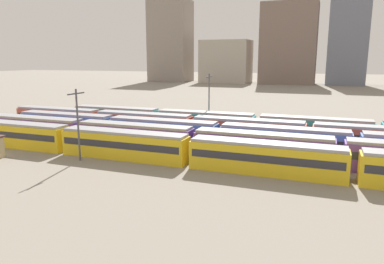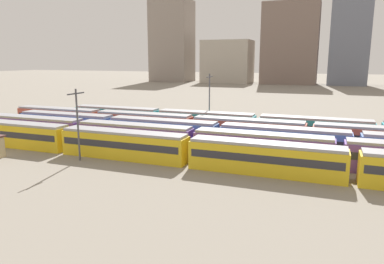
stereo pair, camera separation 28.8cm
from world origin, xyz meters
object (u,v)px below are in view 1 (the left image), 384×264
train_track_2 (283,140)px  train_track_3 (248,130)px  catenary_pole_1 (209,99)px  train_track_0 (266,158)px  train_track_4 (378,133)px  train_track_1 (340,153)px  catenary_pole_0 (78,121)px

train_track_2 → train_track_3: 8.12m
train_track_2 → catenary_pole_1: bearing=138.8°
train_track_0 → train_track_2: size_ratio=1.00×
train_track_4 → catenary_pole_1: (-28.73, 3.22, 3.88)m
train_track_1 → train_track_3: 17.06m
train_track_2 → catenary_pole_0: (-24.58, -13.50, 3.35)m
train_track_1 → train_track_4: size_ratio=1.00×
train_track_2 → train_track_4: 16.80m
catenary_pole_1 → train_track_3: bearing=-42.1°
train_track_1 → train_track_4: (5.90, 15.60, 0.00)m
train_track_4 → train_track_1: bearing=-110.7°
train_track_0 → train_track_1: (8.11, 5.20, 0.00)m
catenary_pole_1 → train_track_0: bearing=-58.5°
catenary_pole_1 → train_track_2: bearing=-41.2°
train_track_2 → catenary_pole_0: catenary_pole_0 is taller
train_track_4 → train_track_0: bearing=-124.0°
train_track_3 → catenary_pole_0: (-18.34, -18.70, 3.35)m
train_track_2 → catenary_pole_1: 21.03m
catenary_pole_0 → catenary_pole_1: (9.04, 27.12, 0.53)m
train_track_1 → train_track_0: bearing=-147.3°
catenary_pole_0 → catenary_pole_1: 28.59m
train_track_4 → catenary_pole_1: catenary_pole_1 is taller
train_track_0 → train_track_3: size_ratio=1.00×
train_track_3 → train_track_4: 20.11m
train_track_2 → train_track_3: same height
train_track_0 → catenary_pole_0: (-23.76, -3.10, 3.35)m
train_track_4 → train_track_2: bearing=-141.7°
train_track_1 → train_track_3: size_ratio=1.20×
train_track_3 → train_track_1: bearing=-37.6°
train_track_0 → train_track_4: (14.01, 20.80, 0.00)m
train_track_0 → catenary_pole_0: 24.19m
train_track_3 → catenary_pole_1: catenary_pole_1 is taller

